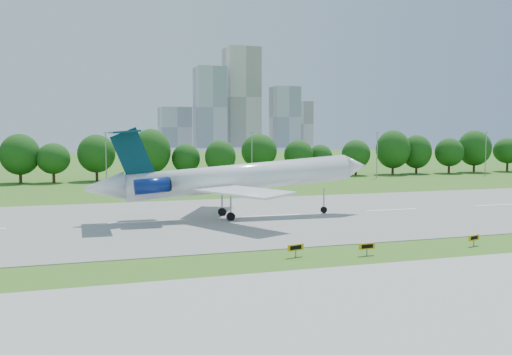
# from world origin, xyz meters

# --- Properties ---
(ground) EXTENTS (600.00, 600.00, 0.00)m
(ground) POSITION_xyz_m (0.00, 0.00, 0.00)
(ground) COLOR #34691B
(ground) RESTS_ON ground
(runway) EXTENTS (400.00, 45.00, 0.08)m
(runway) POSITION_xyz_m (0.00, 25.00, 0.04)
(runway) COLOR gray
(runway) RESTS_ON ground
(taxiway) EXTENTS (400.00, 23.00, 0.08)m
(taxiway) POSITION_xyz_m (0.00, -18.00, 0.04)
(taxiway) COLOR #ADADA8
(taxiway) RESTS_ON ground
(tree_line) EXTENTS (288.40, 8.40, 10.40)m
(tree_line) POSITION_xyz_m (0.00, 92.00, 6.19)
(tree_line) COLOR #382314
(tree_line) RESTS_ON ground
(light_poles) EXTENTS (175.90, 0.25, 12.19)m
(light_poles) POSITION_xyz_m (-2.50, 82.00, 6.34)
(light_poles) COLOR gray
(light_poles) RESTS_ON ground
(skyline) EXTENTS (127.00, 52.00, 80.00)m
(skyline) POSITION_xyz_m (100.16, 390.61, 30.46)
(skyline) COLOR #B2B2B7
(skyline) RESTS_ON ground
(airliner) EXTENTS (41.20, 30.05, 12.88)m
(airliner) POSITION_xyz_m (-6.67, 25.01, 5.81)
(airliner) COLOR white
(airliner) RESTS_ON ground
(taxi_sign_left) EXTENTS (1.80, 0.62, 1.27)m
(taxi_sign_left) POSITION_xyz_m (-6.79, -1.29, 0.93)
(taxi_sign_left) COLOR gray
(taxi_sign_left) RESTS_ON ground
(taxi_sign_centre) EXTENTS (1.77, 0.33, 1.24)m
(taxi_sign_centre) POSITION_xyz_m (0.20, -2.79, 0.91)
(taxi_sign_centre) COLOR gray
(taxi_sign_centre) RESTS_ON ground
(taxi_sign_right) EXTENTS (1.67, 0.71, 1.19)m
(taxi_sign_right) POSITION_xyz_m (13.46, -2.12, 0.88)
(taxi_sign_right) COLOR gray
(taxi_sign_right) RESTS_ON ground
(service_vehicle_b) EXTENTS (4.29, 2.98, 1.36)m
(service_vehicle_b) POSITION_xyz_m (-11.54, 83.54, 0.68)
(service_vehicle_b) COLOR silver
(service_vehicle_b) RESTS_ON ground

